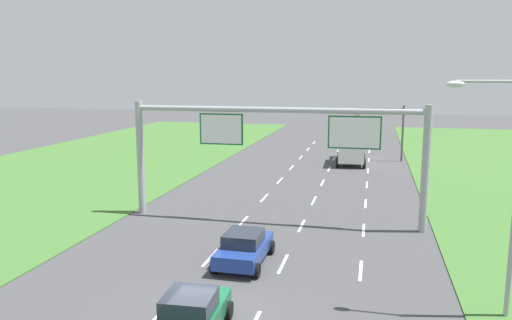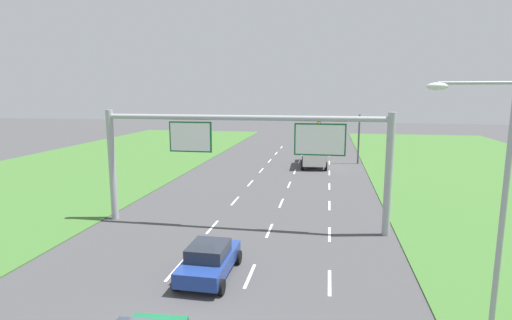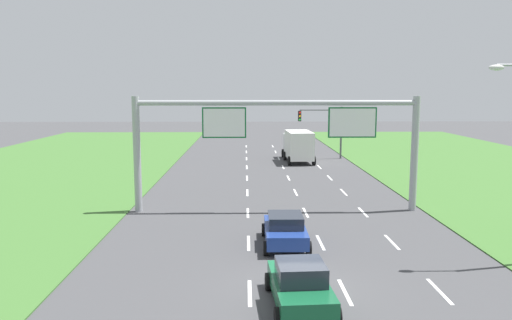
{
  "view_description": "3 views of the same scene",
  "coord_description": "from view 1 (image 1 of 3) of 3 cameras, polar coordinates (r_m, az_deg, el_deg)",
  "views": [
    {
      "loc": [
        5.53,
        -15.49,
        8.56
      ],
      "look_at": [
        -1.16,
        12.94,
        3.57
      ],
      "focal_mm": 35.0,
      "sensor_mm": 36.0,
      "label": 1
    },
    {
      "loc": [
        4.99,
        -10.33,
        8.08
      ],
      "look_at": [
        0.39,
        15.08,
        3.68
      ],
      "focal_mm": 28.0,
      "sensor_mm": 36.0,
      "label": 2
    },
    {
      "loc": [
        -1.9,
        -17.37,
        7.35
      ],
      "look_at": [
        -1.19,
        15.07,
        2.8
      ],
      "focal_mm": 35.0,
      "sensor_mm": 36.0,
      "label": 3
    }
  ],
  "objects": [
    {
      "name": "box_truck",
      "position": [
        49.89,
        10.86,
        1.63
      ],
      "size": [
        2.89,
        7.37,
        3.2
      ],
      "rotation": [
        0.0,
        0.0,
        0.04
      ],
      "color": "silver",
      "rests_on": "ground_plane"
    },
    {
      "name": "car_lead_silver",
      "position": [
        23.2,
        -1.37,
        -9.93
      ],
      "size": [
        2.17,
        4.13,
        1.52
      ],
      "rotation": [
        0.0,
        0.0,
        -0.01
      ],
      "color": "navy",
      "rests_on": "ground_plane"
    },
    {
      "name": "lane_dashes_slip",
      "position": [
        31.67,
        12.32,
        -6.22
      ],
      "size": [
        0.14,
        68.4,
        0.01
      ],
      "color": "white",
      "rests_on": "ground_plane"
    },
    {
      "name": "lane_dashes_inner_left",
      "position": [
        32.49,
        -0.18,
        -5.58
      ],
      "size": [
        0.14,
        68.4,
        0.01
      ],
      "color": "white",
      "rests_on": "ground_plane"
    },
    {
      "name": "lane_dashes_inner_right",
      "position": [
        31.89,
        5.99,
        -5.93
      ],
      "size": [
        0.14,
        68.4,
        0.01
      ],
      "color": "white",
      "rests_on": "ground_plane"
    },
    {
      "name": "car_near_red",
      "position": [
        17.22,
        -7.49,
        -17.26
      ],
      "size": [
        2.28,
        4.15,
        1.59
      ],
      "rotation": [
        0.0,
        0.0,
        0.06
      ],
      "color": "#145633",
      "rests_on": "ground_plane"
    },
    {
      "name": "traffic_light_mast",
      "position": [
        51.69,
        14.32,
        4.18
      ],
      "size": [
        4.76,
        0.49,
        5.6
      ],
      "color": "#47494F",
      "rests_on": "ground_plane"
    },
    {
      "name": "sign_gantry",
      "position": [
        28.69,
        2.44,
        2.29
      ],
      "size": [
        17.24,
        0.44,
        7.0
      ],
      "color": "#9EA0A5",
      "rests_on": "ground_plane"
    },
    {
      "name": "street_lamp",
      "position": [
        19.13,
        26.65,
        -1.84
      ],
      "size": [
        2.61,
        0.32,
        8.5
      ],
      "color": "#9EA0A5",
      "rests_on": "ground_plane"
    }
  ]
}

